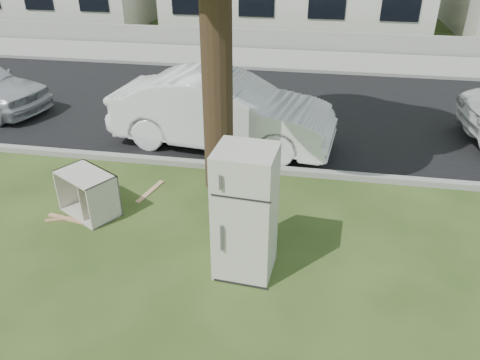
# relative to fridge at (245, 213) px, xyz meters

# --- Properties ---
(ground) EXTENTS (120.00, 120.00, 0.00)m
(ground) POSITION_rel_fridge_xyz_m (-0.48, 0.55, -0.96)
(ground) COLOR #2B4017
(road) EXTENTS (120.00, 7.00, 0.01)m
(road) POSITION_rel_fridge_xyz_m (-0.48, 6.55, -0.96)
(road) COLOR black
(road) RESTS_ON ground
(kerb_near) EXTENTS (120.00, 0.18, 0.12)m
(kerb_near) POSITION_rel_fridge_xyz_m (-0.48, 3.00, -0.96)
(kerb_near) COLOR gray
(kerb_near) RESTS_ON ground
(kerb_far) EXTENTS (120.00, 0.18, 0.12)m
(kerb_far) POSITION_rel_fridge_xyz_m (-0.48, 10.10, -0.96)
(kerb_far) COLOR gray
(kerb_far) RESTS_ON ground
(sidewalk) EXTENTS (120.00, 2.80, 0.01)m
(sidewalk) POSITION_rel_fridge_xyz_m (-0.48, 11.55, -0.96)
(sidewalk) COLOR gray
(sidewalk) RESTS_ON ground
(low_wall) EXTENTS (120.00, 0.15, 0.70)m
(low_wall) POSITION_rel_fridge_xyz_m (-0.48, 13.15, -0.61)
(low_wall) COLOR gray
(low_wall) RESTS_ON ground
(fridge) EXTENTS (0.85, 0.80, 1.93)m
(fridge) POSITION_rel_fridge_xyz_m (0.00, 0.00, 0.00)
(fridge) COLOR white
(fridge) RESTS_ON ground
(cabinet) EXTENTS (1.16, 1.03, 0.77)m
(cabinet) POSITION_rel_fridge_xyz_m (-2.88, 1.00, -0.58)
(cabinet) COLOR beige
(cabinet) RESTS_ON ground
(plank_a) EXTENTS (0.99, 0.47, 0.02)m
(plank_a) POSITION_rel_fridge_xyz_m (-3.05, 0.81, -0.95)
(plank_a) COLOR #A1794E
(plank_a) RESTS_ON ground
(plank_b) EXTENTS (0.89, 0.26, 0.02)m
(plank_b) POSITION_rel_fridge_xyz_m (-3.12, 0.72, -0.95)
(plank_b) COLOR tan
(plank_b) RESTS_ON ground
(plank_c) EXTENTS (0.29, 0.85, 0.02)m
(plank_c) POSITION_rel_fridge_xyz_m (-2.10, 1.84, -0.95)
(plank_c) COLOR tan
(plank_c) RESTS_ON ground
(car_center) EXTENTS (5.01, 2.21, 1.60)m
(car_center) POSITION_rel_fridge_xyz_m (-1.18, 4.15, -0.16)
(car_center) COLOR white
(car_center) RESTS_ON ground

